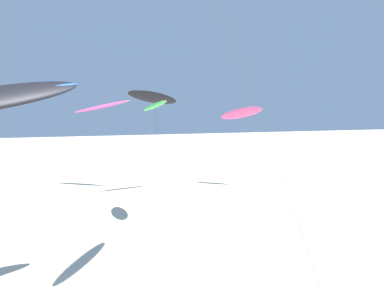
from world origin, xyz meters
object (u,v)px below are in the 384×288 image
(flying_kite_3, at_px, (155,106))
(flying_kite_2, at_px, (153,97))
(flying_kite_1, at_px, (101,107))
(flying_kite_4, at_px, (241,113))

(flying_kite_3, bearing_deg, flying_kite_2, 74.75)
(flying_kite_1, distance_m, flying_kite_3, 15.72)
(flying_kite_1, bearing_deg, flying_kite_2, -47.62)
(flying_kite_2, relative_size, flying_kite_4, 1.17)
(flying_kite_3, bearing_deg, flying_kite_1, 96.60)
(flying_kite_1, relative_size, flying_kite_4, 1.10)
(flying_kite_2, xyz_separation_m, flying_kite_4, (10.64, -0.10, -1.70))
(flying_kite_4, bearing_deg, flying_kite_2, 179.44)
(flying_kite_3, xyz_separation_m, flying_kite_4, (13.50, 10.40, -0.67))
(flying_kite_2, bearing_deg, flying_kite_1, 132.38)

